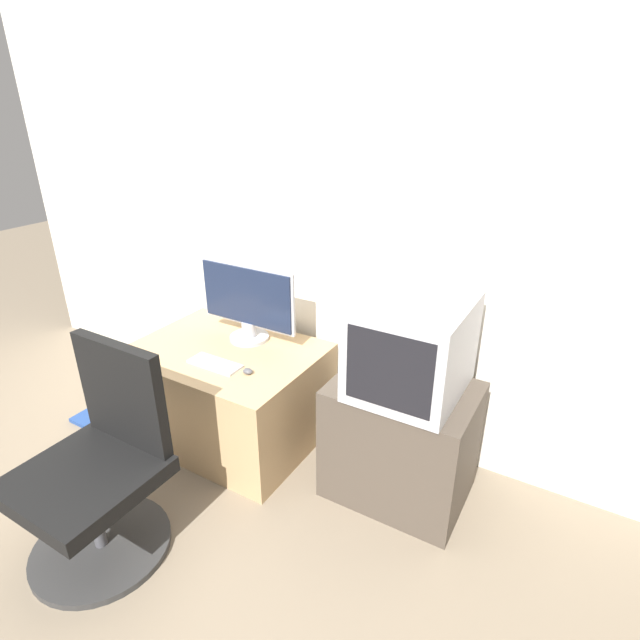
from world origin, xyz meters
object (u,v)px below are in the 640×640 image
book (91,419)px  main_monitor (247,302)px  mouse (248,371)px  cardboard_box_lower (131,380)px  keyboard (215,364)px  crt_tv (412,346)px  office_chair (100,474)px

book → main_monitor: bearing=31.6°
mouse → cardboard_box_lower: mouse is taller
keyboard → crt_tv: size_ratio=0.55×
keyboard → office_chair: (-0.02, -0.70, -0.18)m
main_monitor → keyboard: 0.39m
office_chair → cardboard_box_lower: 1.17m
mouse → office_chair: office_chair is taller
cardboard_box_lower → crt_tv: bearing=3.6°
keyboard → cardboard_box_lower: size_ratio=0.99×
office_chair → book: office_chair is taller
cardboard_box_lower → book: size_ratio=1.43×
cardboard_box_lower → book: 0.32m
main_monitor → keyboard: (0.03, -0.33, -0.21)m
office_chair → cardboard_box_lower: (-0.81, 0.81, -0.22)m
main_monitor → cardboard_box_lower: size_ratio=2.11×
keyboard → mouse: 0.20m
main_monitor → office_chair: main_monitor is taller
office_chair → cardboard_box_lower: size_ratio=3.14×
crt_tv → cardboard_box_lower: bearing=-176.4°
keyboard → mouse: bearing=5.2°
keyboard → cardboard_box_lower: keyboard is taller
main_monitor → cardboard_box_lower: main_monitor is taller
mouse → book: bearing=-169.2°
main_monitor → mouse: bearing=-53.6°
mouse → book: 1.21m
keyboard → book: size_ratio=1.41×
keyboard → book: bearing=-167.9°
main_monitor → book: size_ratio=3.01×
main_monitor → book: bearing=-148.4°
mouse → crt_tv: (0.75, 0.20, 0.25)m
crt_tv → book: crt_tv is taller
office_chair → main_monitor: bearing=90.7°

